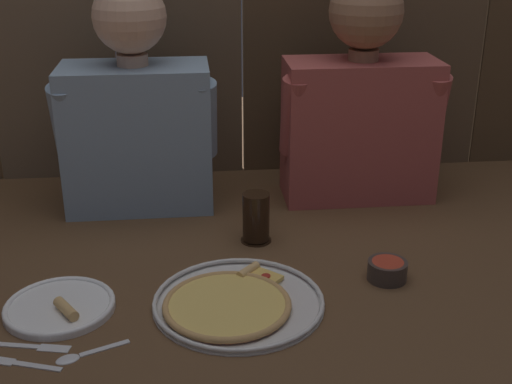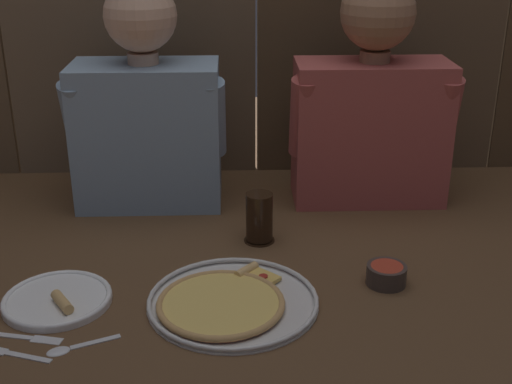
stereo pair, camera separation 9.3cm
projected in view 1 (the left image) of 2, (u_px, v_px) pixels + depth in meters
name	position (u px, v px, depth m)	size (l,w,h in m)	color
ground_plane	(271.00, 285.00, 1.48)	(3.20, 3.20, 0.00)	brown
pizza_tray	(234.00, 302.00, 1.40)	(0.36, 0.36, 0.03)	silver
dinner_plate	(60.00, 306.00, 1.39)	(0.22, 0.22, 0.03)	white
drinking_glass	(256.00, 218.00, 1.66)	(0.08, 0.08, 0.12)	black
dipping_bowl	(387.00, 269.00, 1.50)	(0.09, 0.09, 0.04)	#3D332D
table_fork	(25.00, 364.00, 1.22)	(0.13, 0.06, 0.01)	silver
table_knife	(31.00, 346.00, 1.27)	(0.15, 0.05, 0.01)	silver
table_spoon	(80.00, 354.00, 1.25)	(0.14, 0.07, 0.01)	silver
diner_left	(136.00, 106.00, 1.78)	(0.42, 0.21, 0.61)	#849EB7
diner_right	(361.00, 95.00, 1.84)	(0.45, 0.21, 0.62)	#AD4C47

